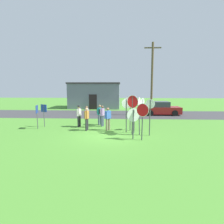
% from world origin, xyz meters
% --- Properties ---
extents(ground_plane, '(80.00, 80.00, 0.00)m').
position_xyz_m(ground_plane, '(0.00, 0.00, 0.00)').
color(ground_plane, '#47842D').
extents(street_asphalt, '(60.00, 6.40, 0.01)m').
position_xyz_m(street_asphalt, '(0.00, 9.75, 0.00)').
color(street_asphalt, '#38383A').
rests_on(street_asphalt, ground).
extents(building_background, '(7.51, 4.89, 3.76)m').
position_xyz_m(building_background, '(-3.07, 16.53, 1.88)').
color(building_background, slate).
rests_on(building_background, ground).
extents(utility_pole, '(1.80, 0.24, 7.92)m').
position_xyz_m(utility_pole, '(4.23, 9.16, 4.14)').
color(utility_pole, brown).
rests_on(utility_pole, ground).
extents(parked_car_on_street, '(4.35, 2.11, 1.51)m').
position_xyz_m(parked_car_on_street, '(5.33, 9.59, 0.69)').
color(parked_car_on_street, maroon).
rests_on(parked_car_on_street, ground).
extents(stop_sign_low_front, '(0.85, 0.09, 2.55)m').
position_xyz_m(stop_sign_low_front, '(1.56, 1.57, 1.77)').
color(stop_sign_low_front, '#474C4C').
rests_on(stop_sign_low_front, ground).
extents(stop_sign_far_back, '(0.72, 0.51, 2.66)m').
position_xyz_m(stop_sign_far_back, '(1.66, 0.47, 1.85)').
color(stop_sign_far_back, '#474C4C').
rests_on(stop_sign_far_back, ground).
extents(stop_sign_leaning_right, '(0.07, 0.84, 2.50)m').
position_xyz_m(stop_sign_leaning_right, '(1.82, 0.92, 1.73)').
color(stop_sign_leaning_right, '#474C4C').
rests_on(stop_sign_leaning_right, ground).
extents(stop_sign_rear_right, '(0.59, 0.19, 2.41)m').
position_xyz_m(stop_sign_rear_right, '(2.78, 0.19, 1.60)').
color(stop_sign_rear_right, '#474C4C').
rests_on(stop_sign_rear_right, ground).
extents(stop_sign_tallest, '(0.33, 0.54, 2.40)m').
position_xyz_m(stop_sign_tallest, '(2.46, 1.71, 1.59)').
color(stop_sign_tallest, '#474C4C').
rests_on(stop_sign_tallest, ground).
extents(stop_sign_center_cluster, '(0.65, 0.30, 2.40)m').
position_xyz_m(stop_sign_center_cluster, '(1.26, 1.03, 1.62)').
color(stop_sign_center_cluster, '#474C4C').
rests_on(stop_sign_center_cluster, ground).
extents(stop_sign_leaning_left, '(0.28, 0.78, 2.52)m').
position_xyz_m(stop_sign_leaning_left, '(2.10, 0.35, 1.74)').
color(stop_sign_leaning_left, '#474C4C').
rests_on(stop_sign_leaning_left, ground).
extents(stop_sign_rear_left, '(0.77, 0.32, 1.92)m').
position_xyz_m(stop_sign_rear_left, '(1.65, -0.72, 1.30)').
color(stop_sign_rear_left, '#474C4C').
rests_on(stop_sign_rear_left, ground).
extents(stop_sign_nearest, '(0.72, 0.45, 2.23)m').
position_xyz_m(stop_sign_nearest, '(2.18, -0.91, 1.53)').
color(stop_sign_nearest, '#474C4C').
rests_on(stop_sign_nearest, ground).
extents(person_in_dark_shirt, '(0.48, 0.47, 1.69)m').
position_xyz_m(person_in_dark_shirt, '(-0.09, 1.57, 0.98)').
color(person_in_dark_shirt, '#7A6B56').
rests_on(person_in_dark_shirt, ground).
extents(person_holding_notes, '(0.29, 0.56, 1.69)m').
position_xyz_m(person_holding_notes, '(-1.82, 2.55, 0.95)').
color(person_holding_notes, '#2D2D33').
rests_on(person_holding_notes, ground).
extents(person_in_blue, '(0.47, 0.48, 1.69)m').
position_xyz_m(person_in_blue, '(-0.93, 3.58, 0.98)').
color(person_in_blue, '#4C5670').
rests_on(person_in_blue, ground).
extents(person_with_sunhat, '(0.34, 0.54, 1.74)m').
position_xyz_m(person_with_sunhat, '(-2.47, 2.68, 0.98)').
color(person_with_sunhat, '#2D2D33').
rests_on(person_with_sunhat, ground).
extents(person_on_left, '(0.45, 0.53, 1.69)m').
position_xyz_m(person_on_left, '(-0.65, 2.98, 0.98)').
color(person_on_left, '#4C5670').
rests_on(person_on_left, ground).
extents(person_near_signs, '(0.30, 0.56, 1.69)m').
position_xyz_m(person_near_signs, '(-1.62, 1.43, 0.95)').
color(person_near_signs, '#2D2D33').
rests_on(person_near_signs, ground).
extents(info_panel_leftmost, '(0.13, 0.59, 1.81)m').
position_xyz_m(info_panel_leftmost, '(-5.50, 1.81, 1.25)').
color(info_panel_leftmost, '#4C4C51').
rests_on(info_panel_leftmost, ground).
extents(info_panel_middle, '(0.56, 0.25, 1.80)m').
position_xyz_m(info_panel_middle, '(-5.27, 2.54, 1.24)').
color(info_panel_middle, '#4C4C51').
rests_on(info_panel_middle, ground).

